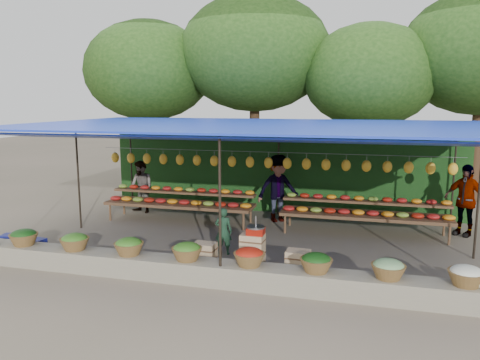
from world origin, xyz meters
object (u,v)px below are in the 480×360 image
(crate_counter, at_px, (251,257))
(blue_crate_back, at_px, (12,240))
(weighing_scale, at_px, (256,230))
(vendor_seated, at_px, (223,231))
(blue_crate_front, at_px, (32,246))

(crate_counter, distance_m, blue_crate_back, 5.82)
(weighing_scale, bearing_deg, vendor_seated, 136.14)
(blue_crate_back, bearing_deg, blue_crate_front, -32.07)
(crate_counter, bearing_deg, blue_crate_back, 177.98)
(crate_counter, distance_m, vendor_seated, 1.25)
(crate_counter, distance_m, blue_crate_front, 4.98)
(vendor_seated, xyz_separation_m, blue_crate_back, (-4.98, -0.69, -0.39))
(vendor_seated, bearing_deg, blue_crate_back, 3.27)
(crate_counter, relative_size, vendor_seated, 2.26)
(crate_counter, distance_m, weighing_scale, 0.56)
(weighing_scale, xyz_separation_m, blue_crate_back, (-5.91, 0.21, -0.73))
(crate_counter, relative_size, blue_crate_front, 4.35)
(blue_crate_front, distance_m, blue_crate_back, 0.91)
(weighing_scale, distance_m, vendor_seated, 1.34)
(vendor_seated, relative_size, blue_crate_front, 1.93)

